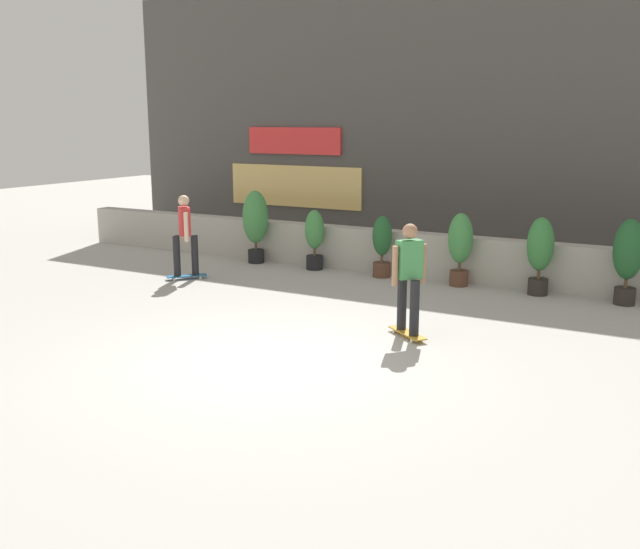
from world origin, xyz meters
name	(u,v)px	position (x,y,z in m)	size (l,w,h in m)	color
ground_plane	(266,361)	(0.00, 0.00, 0.00)	(48.00, 48.00, 0.00)	#B2AFA8
planter_wall	(427,255)	(0.00, 6.00, 0.45)	(18.00, 0.40, 0.90)	#B2ADA3
building_backdrop	(489,115)	(-0.01, 10.00, 3.25)	(20.00, 2.08, 6.50)	#4C4947
potted_plant_0	(255,221)	(-3.89, 5.55, 0.95)	(0.57, 0.57, 1.62)	black
potted_plant_1	(314,237)	(-2.38, 5.55, 0.71)	(0.41, 0.41, 1.28)	black
potted_plant_2	(382,244)	(-0.80, 5.55, 0.69)	(0.39, 0.39, 1.26)	brown
potted_plant_3	(460,244)	(0.83, 5.55, 0.81)	(0.47, 0.47, 1.42)	brown
potted_plant_4	(540,250)	(2.33, 5.55, 0.83)	(0.48, 0.48, 1.43)	#2D2823
potted_plant_5	(628,255)	(3.82, 5.55, 0.88)	(0.52, 0.52, 1.50)	#2D2823
skater_by_wall_left	(409,275)	(1.24, 1.93, 0.94)	(0.76, 0.64, 1.70)	#BF8C26
skater_by_wall_right	(185,233)	(-4.17, 3.46, 0.94)	(0.69, 0.72, 1.70)	#266699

